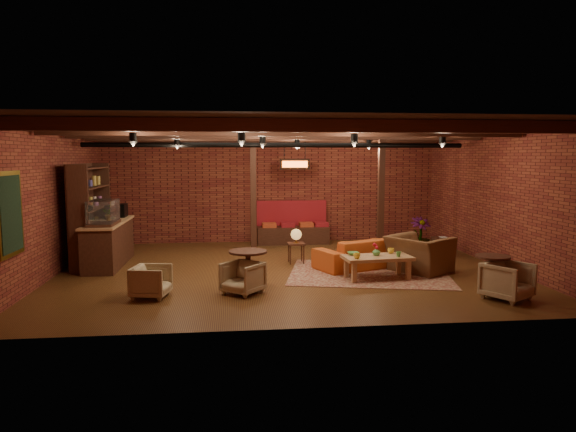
{
  "coord_description": "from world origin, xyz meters",
  "views": [
    {
      "loc": [
        -1.2,
        -11.38,
        2.57
      ],
      "look_at": [
        0.09,
        0.2,
        1.21
      ],
      "focal_mm": 32.0,
      "sensor_mm": 36.0,
      "label": 1
    }
  ],
  "objects": [
    {
      "name": "round_table_right",
      "position": [
        3.62,
        -2.49,
        0.49
      ],
      "size": [
        0.63,
        0.63,
        0.74
      ],
      "color": "black",
      "rests_on": "floor"
    },
    {
      "name": "service_counter",
      "position": [
        -4.1,
        1.0,
        0.8
      ],
      "size": [
        0.8,
        2.5,
        1.6
      ],
      "primitive_type": null,
      "color": "black",
      "rests_on": "ground"
    },
    {
      "name": "plant_tall",
      "position": [
        3.74,
        1.54,
        1.46
      ],
      "size": [
        1.79,
        1.79,
        2.92
      ],
      "primitive_type": "imported",
      "rotation": [
        0.0,
        0.0,
        0.1
      ],
      "color": "#4C7F4C",
      "rests_on": "floor"
    },
    {
      "name": "ceiling",
      "position": [
        0.0,
        0.0,
        3.2
      ],
      "size": [
        10.0,
        8.0,
        0.02
      ],
      "primitive_type": "cube",
      "color": "black",
      "rests_on": "wall_back"
    },
    {
      "name": "wall_back",
      "position": [
        0.0,
        4.0,
        1.6
      ],
      "size": [
        10.0,
        0.02,
        3.2
      ],
      "primitive_type": "cube",
      "color": "maroon",
      "rests_on": "ground"
    },
    {
      "name": "coffee_table",
      "position": [
        1.82,
        -1.05,
        0.43
      ],
      "size": [
        1.48,
        0.83,
        0.74
      ],
      "rotation": [
        0.0,
        0.0,
        0.09
      ],
      "color": "#A6744D",
      "rests_on": "floor"
    },
    {
      "name": "armchair_right",
      "position": [
        2.95,
        -0.53,
        0.54
      ],
      "size": [
        1.35,
        1.48,
        1.08
      ],
      "primitive_type": "imported",
      "rotation": [
        0.0,
        0.0,
        2.15
      ],
      "color": "brown",
      "rests_on": "floor"
    },
    {
      "name": "side_table_book",
      "position": [
        4.16,
        1.21,
        0.44
      ],
      "size": [
        0.54,
        0.54,
        0.5
      ],
      "rotation": [
        0.0,
        0.0,
        -0.29
      ],
      "color": "black",
      "rests_on": "floor"
    },
    {
      "name": "wall_front",
      "position": [
        0.0,
        -4.0,
        1.6
      ],
      "size": [
        10.0,
        0.02,
        3.2
      ],
      "primitive_type": "cube",
      "color": "maroon",
      "rests_on": "ground"
    },
    {
      "name": "ceiling_spotlights",
      "position": [
        0.0,
        0.0,
        2.86
      ],
      "size": [
        6.4,
        4.4,
        0.28
      ],
      "primitive_type": null,
      "color": "black",
      "rests_on": "ceiling"
    },
    {
      "name": "banquette",
      "position": [
        0.6,
        3.55,
        0.5
      ],
      "size": [
        2.1,
        0.7,
        1.0
      ],
      "primitive_type": null,
      "color": "maroon",
      "rests_on": "ground"
    },
    {
      "name": "armchair_b",
      "position": [
        -1.01,
        -1.92,
        0.33
      ],
      "size": [
        0.89,
        0.88,
        0.67
      ],
      "primitive_type": "imported",
      "rotation": [
        0.0,
        0.0,
        -0.7
      ],
      "color": "beige",
      "rests_on": "floor"
    },
    {
      "name": "round_table_left",
      "position": [
        -0.89,
        -1.65,
        0.52
      ],
      "size": [
        0.74,
        0.74,
        0.77
      ],
      "color": "black",
      "rests_on": "floor"
    },
    {
      "name": "floor",
      "position": [
        0.0,
        0.0,
        0.0
      ],
      "size": [
        10.0,
        10.0,
        0.0
      ],
      "primitive_type": "plane",
      "color": "#36170D",
      "rests_on": "ground"
    },
    {
      "name": "ceiling_pipe",
      "position": [
        0.0,
        1.6,
        2.85
      ],
      "size": [
        9.6,
        0.12,
        0.12
      ],
      "primitive_type": "cylinder",
      "rotation": [
        0.0,
        1.57,
        0.0
      ],
      "color": "black",
      "rests_on": "ceiling"
    },
    {
      "name": "shelving_hutch",
      "position": [
        -4.5,
        1.1,
        1.2
      ],
      "size": [
        0.52,
        2.0,
        2.4
      ],
      "primitive_type": null,
      "color": "black",
      "rests_on": "ground"
    },
    {
      "name": "post_left",
      "position": [
        -0.6,
        2.6,
        1.6
      ],
      "size": [
        0.16,
        0.16,
        3.2
      ],
      "primitive_type": "cube",
      "color": "black",
      "rests_on": "ground"
    },
    {
      "name": "rug",
      "position": [
        1.8,
        -0.57,
        0.01
      ],
      "size": [
        3.92,
        3.31,
        0.01
      ],
      "primitive_type": "cube",
      "rotation": [
        0.0,
        0.0,
        -0.22
      ],
      "color": "maroon",
      "rests_on": "floor"
    },
    {
      "name": "service_sign",
      "position": [
        0.6,
        3.1,
        2.35
      ],
      "size": [
        0.86,
        0.06,
        0.3
      ],
      "primitive_type": "cube",
      "color": "orange",
      "rests_on": "ceiling"
    },
    {
      "name": "plant_counter",
      "position": [
        -4.0,
        1.2,
        1.22
      ],
      "size": [
        0.35,
        0.39,
        0.3
      ],
      "primitive_type": "imported",
      "color": "#337F33",
      "rests_on": "service_counter"
    },
    {
      "name": "chalkboard_menu",
      "position": [
        -4.93,
        -2.3,
        1.6
      ],
      "size": [
        0.08,
        0.96,
        1.46
      ],
      "primitive_type": "cube",
      "color": "black",
      "rests_on": "wall_left"
    },
    {
      "name": "side_table_lamp",
      "position": [
        0.34,
        0.73,
        0.64
      ],
      "size": [
        0.41,
        0.41,
        0.84
      ],
      "rotation": [
        0.0,
        0.0,
        0.02
      ],
      "color": "black",
      "rests_on": "floor"
    },
    {
      "name": "armchair_a",
      "position": [
        -2.68,
        -1.99,
        0.32
      ],
      "size": [
        0.7,
        0.73,
        0.65
      ],
      "primitive_type": "imported",
      "rotation": [
        0.0,
        0.0,
        1.38
      ],
      "color": "beige",
      "rests_on": "floor"
    },
    {
      "name": "post_right",
      "position": [
        2.8,
        2.0,
        1.6
      ],
      "size": [
        0.16,
        0.16,
        3.2
      ],
      "primitive_type": "cube",
      "color": "black",
      "rests_on": "ground"
    },
    {
      "name": "wall_right",
      "position": [
        5.0,
        0.0,
        1.6
      ],
      "size": [
        0.02,
        8.0,
        3.2
      ],
      "primitive_type": "cube",
      "color": "maroon",
      "rests_on": "ground"
    },
    {
      "name": "sofa",
      "position": [
        1.88,
        0.12,
        0.35
      ],
      "size": [
        2.55,
        1.78,
        0.69
      ],
      "primitive_type": "imported",
      "rotation": [
        0.0,
        0.0,
        3.54
      ],
      "color": "#B84B19",
      "rests_on": "floor"
    },
    {
      "name": "ceiling_beams",
      "position": [
        0.0,
        0.0,
        3.08
      ],
      "size": [
        9.8,
        6.4,
        0.22
      ],
      "primitive_type": null,
      "color": "black",
      "rests_on": "ceiling"
    },
    {
      "name": "wall_left",
      "position": [
        -5.0,
        0.0,
        1.6
      ],
      "size": [
        0.02,
        8.0,
        3.2
      ],
      "primitive_type": "cube",
      "color": "maroon",
      "rests_on": "ground"
    },
    {
      "name": "armchair_far",
      "position": [
        3.73,
        -2.84,
        0.37
      ],
      "size": [
        0.98,
        0.96,
        0.75
      ],
      "primitive_type": "imported",
      "rotation": [
        0.0,
        0.0,
        0.55
      ],
      "color": "beige",
      "rests_on": "floor"
    }
  ]
}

